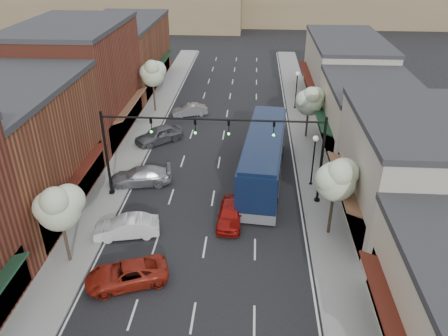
% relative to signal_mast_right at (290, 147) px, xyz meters
% --- Properties ---
extents(ground, '(160.00, 160.00, 0.00)m').
position_rel_signal_mast_right_xyz_m(ground, '(-5.62, -8.00, -4.62)').
color(ground, black).
rests_on(ground, ground).
extents(sidewalk_left, '(2.80, 73.00, 0.15)m').
position_rel_signal_mast_right_xyz_m(sidewalk_left, '(-14.02, 10.50, -4.55)').
color(sidewalk_left, gray).
rests_on(sidewalk_left, ground).
extents(sidewalk_right, '(2.80, 73.00, 0.15)m').
position_rel_signal_mast_right_xyz_m(sidewalk_right, '(2.78, 10.50, -4.55)').
color(sidewalk_right, gray).
rests_on(sidewalk_right, ground).
extents(curb_left, '(0.25, 73.00, 0.17)m').
position_rel_signal_mast_right_xyz_m(curb_left, '(-12.62, 10.50, -4.55)').
color(curb_left, gray).
rests_on(curb_left, ground).
extents(curb_right, '(0.25, 73.00, 0.17)m').
position_rel_signal_mast_right_xyz_m(curb_right, '(1.38, 10.50, -4.55)').
color(curb_right, gray).
rests_on(curb_right, ground).
extents(bldg_left_midnear, '(10.14, 14.10, 9.40)m').
position_rel_signal_mast_right_xyz_m(bldg_left_midnear, '(-19.85, -2.00, 0.03)').
color(bldg_left_midnear, brown).
rests_on(bldg_left_midnear, ground).
extents(bldg_left_midfar, '(10.14, 14.10, 10.90)m').
position_rel_signal_mast_right_xyz_m(bldg_left_midfar, '(-19.86, 12.00, 0.78)').
color(bldg_left_midfar, brown).
rests_on(bldg_left_midfar, ground).
extents(bldg_left_far, '(10.14, 18.10, 8.40)m').
position_rel_signal_mast_right_xyz_m(bldg_left_far, '(-19.84, 28.00, -0.46)').
color(bldg_left_far, brown).
rests_on(bldg_left_far, ground).
extents(bldg_right_midnear, '(9.14, 12.10, 7.90)m').
position_rel_signal_mast_right_xyz_m(bldg_right_midnear, '(8.10, -2.00, -0.72)').
color(bldg_right_midnear, '#AAA092').
rests_on(bldg_right_midnear, ground).
extents(bldg_right_midfar, '(9.14, 12.10, 6.40)m').
position_rel_signal_mast_right_xyz_m(bldg_right_midfar, '(8.08, 10.00, -1.46)').
color(bldg_right_midfar, '#BAAE94').
rests_on(bldg_right_midfar, ground).
extents(bldg_right_far, '(9.14, 16.10, 7.40)m').
position_rel_signal_mast_right_xyz_m(bldg_right_far, '(8.09, 24.00, -0.96)').
color(bldg_right_far, '#AAA092').
rests_on(bldg_right_far, ground).
extents(hill_near, '(50.00, 20.00, 8.00)m').
position_rel_signal_mast_right_xyz_m(hill_near, '(-30.62, 70.00, -0.62)').
color(hill_near, '#7A6647').
rests_on(hill_near, ground).
extents(signal_mast_right, '(8.22, 0.46, 7.00)m').
position_rel_signal_mast_right_xyz_m(signal_mast_right, '(0.00, 0.00, 0.00)').
color(signal_mast_right, black).
rests_on(signal_mast_right, ground).
extents(signal_mast_left, '(8.22, 0.46, 7.00)m').
position_rel_signal_mast_right_xyz_m(signal_mast_left, '(-11.24, 0.00, 0.00)').
color(signal_mast_left, black).
rests_on(signal_mast_left, ground).
extents(tree_right_near, '(2.85, 2.65, 5.95)m').
position_rel_signal_mast_right_xyz_m(tree_right_near, '(2.73, -4.05, -0.17)').
color(tree_right_near, '#47382B').
rests_on(tree_right_near, ground).
extents(tree_right_far, '(2.85, 2.65, 5.43)m').
position_rel_signal_mast_right_xyz_m(tree_right_far, '(2.73, 11.95, -0.63)').
color(tree_right_far, '#47382B').
rests_on(tree_right_far, ground).
extents(tree_left_near, '(2.85, 2.65, 5.69)m').
position_rel_signal_mast_right_xyz_m(tree_left_near, '(-13.87, -8.05, -0.40)').
color(tree_left_near, '#47382B').
rests_on(tree_left_near, ground).
extents(tree_left_far, '(2.85, 2.65, 6.13)m').
position_rel_signal_mast_right_xyz_m(tree_left_far, '(-13.87, 17.95, -0.02)').
color(tree_left_far, '#47382B').
rests_on(tree_left_far, ground).
extents(lamp_post_near, '(0.44, 0.44, 4.44)m').
position_rel_signal_mast_right_xyz_m(lamp_post_near, '(2.18, 2.50, -1.62)').
color(lamp_post_near, black).
rests_on(lamp_post_near, ground).
extents(lamp_post_far, '(0.44, 0.44, 4.44)m').
position_rel_signal_mast_right_xyz_m(lamp_post_far, '(2.18, 20.00, -1.62)').
color(lamp_post_far, black).
rests_on(lamp_post_far, ground).
extents(coach_bus, '(4.20, 13.66, 4.11)m').
position_rel_signal_mast_right_xyz_m(coach_bus, '(-1.74, 3.18, -2.50)').
color(coach_bus, '#0C1833').
rests_on(coach_bus, ground).
extents(red_hatchback, '(1.88, 4.32, 1.45)m').
position_rel_signal_mast_right_xyz_m(red_hatchback, '(-4.12, -3.06, -3.90)').
color(red_hatchback, '#960F0A').
rests_on(red_hatchback, ground).
extents(parked_car_a, '(5.29, 3.76, 1.34)m').
position_rel_signal_mast_right_xyz_m(parked_car_a, '(-9.82, -9.62, -3.95)').
color(parked_car_a, maroon).
rests_on(parked_car_a, ground).
extents(parked_car_b, '(4.58, 2.41, 1.43)m').
position_rel_signal_mast_right_xyz_m(parked_car_b, '(-11.02, -5.12, -3.90)').
color(parked_car_b, silver).
rests_on(parked_car_b, ground).
extents(parked_car_c, '(5.35, 3.01, 1.46)m').
position_rel_signal_mast_right_xyz_m(parked_car_c, '(-11.74, 1.78, -3.89)').
color(parked_car_c, '#949499').
rests_on(parked_car_c, ground).
extents(parked_car_d, '(4.91, 4.68, 1.65)m').
position_rel_signal_mast_right_xyz_m(parked_car_d, '(-11.82, 9.85, -3.80)').
color(parked_car_d, '#515358').
rests_on(parked_car_d, ground).
extents(parked_car_e, '(4.20, 2.64, 1.31)m').
position_rel_signal_mast_right_xyz_m(parked_car_e, '(-9.82, 17.10, -3.97)').
color(parked_car_e, '#939498').
rests_on(parked_car_e, ground).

